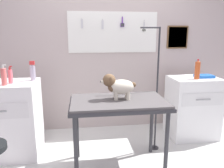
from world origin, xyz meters
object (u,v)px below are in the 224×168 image
object	(u,v)px
grooming_arm	(156,95)
soda_bottle	(197,70)
counter_left	(6,119)
cabinet_right	(192,107)
grooming_table	(119,107)
spray_bottle_short	(4,77)
dog	(118,86)

from	to	relation	value
grooming_arm	soda_bottle	distance (m)	0.74
counter_left	cabinet_right	bearing A→B (deg)	4.40
grooming_table	spray_bottle_short	distance (m)	1.34
grooming_table	counter_left	size ratio (longest dim) A/B	1.13
dog	spray_bottle_short	size ratio (longest dim) A/B	1.66
soda_bottle	grooming_table	bearing A→B (deg)	-155.20
grooming_arm	counter_left	size ratio (longest dim) A/B	1.70
grooming_table	grooming_arm	world-z (taller)	grooming_arm
spray_bottle_short	grooming_table	bearing A→B (deg)	-13.64
cabinet_right	spray_bottle_short	size ratio (longest dim) A/B	3.76
dog	cabinet_right	size ratio (longest dim) A/B	0.44
spray_bottle_short	soda_bottle	world-z (taller)	spray_bottle_short
grooming_arm	cabinet_right	world-z (taller)	grooming_arm
cabinet_right	soda_bottle	bearing A→B (deg)	-103.68
cabinet_right	soda_bottle	world-z (taller)	soda_bottle
grooming_table	soda_bottle	distance (m)	1.35
spray_bottle_short	soda_bottle	size ratio (longest dim) A/B	0.86
grooming_table	dog	world-z (taller)	dog
cabinet_right	grooming_arm	bearing A→B (deg)	-155.20
cabinet_right	grooming_table	bearing A→B (deg)	-151.88
grooming_table	spray_bottle_short	size ratio (longest dim) A/B	4.46
grooming_table	cabinet_right	size ratio (longest dim) A/B	1.19
spray_bottle_short	counter_left	bearing A→B (deg)	119.32
grooming_arm	counter_left	bearing A→B (deg)	176.53
dog	counter_left	world-z (taller)	dog
grooming_arm	soda_bottle	world-z (taller)	grooming_arm
soda_bottle	cabinet_right	bearing A→B (deg)	76.32
grooming_arm	dog	world-z (taller)	grooming_arm
grooming_arm	cabinet_right	size ratio (longest dim) A/B	1.78
cabinet_right	soda_bottle	xyz separation A→B (m)	(-0.02, -0.10, 0.57)
grooming_table	counter_left	bearing A→B (deg)	161.42
counter_left	dog	bearing A→B (deg)	-17.41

